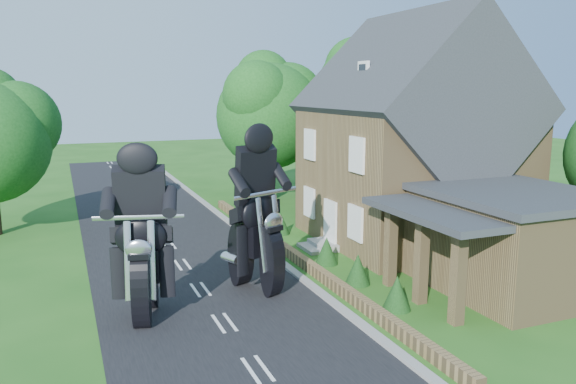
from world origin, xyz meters
name	(u,v)px	position (x,y,z in m)	size (l,w,h in m)	color
ground	(224,323)	(0.00, 0.00, 0.00)	(120.00, 120.00, 0.00)	#205317
road	(224,323)	(0.00, 0.00, 0.01)	(7.00, 80.00, 0.02)	black
kerb	(335,304)	(3.65, 0.00, 0.06)	(0.30, 80.00, 0.12)	gray
garden_wall	(293,255)	(4.30, 5.00, 0.20)	(0.30, 22.00, 0.40)	olive
house	(412,145)	(10.49, 6.00, 4.34)	(9.54, 8.64, 10.24)	olive
annex	(509,239)	(9.87, -0.80, 1.77)	(7.05, 5.94, 3.44)	olive
tree_house_right	(483,120)	(16.65, 8.62, 5.19)	(6.51, 6.00, 8.40)	black
tree_behind_house	(370,98)	(14.18, 16.14, 6.23)	(7.81, 7.20, 10.08)	black
tree_behind_left	(275,107)	(8.16, 17.13, 5.73)	(6.94, 6.40, 9.16)	black
shrub_a	(397,293)	(5.30, -1.00, 0.55)	(0.90, 0.90, 1.10)	#103410
shrub_b	(358,269)	(5.30, 1.50, 0.55)	(0.90, 0.90, 1.10)	#103410
shrub_c	(327,250)	(5.30, 4.00, 0.55)	(0.90, 0.90, 1.10)	#103410
shrub_d	(280,223)	(5.30, 9.00, 0.55)	(0.90, 0.90, 1.10)	#103410
shrub_e	(263,212)	(5.30, 11.50, 0.55)	(0.90, 0.90, 1.10)	#103410
shrub_f	(248,203)	(5.30, 14.00, 0.55)	(0.90, 0.90, 1.10)	#103410
motorcycle_lead	(256,266)	(1.78, 2.24, 0.86)	(0.46, 1.84, 1.71)	black
motorcycle_follow	(145,293)	(-2.09, 1.26, 0.80)	(0.43, 1.71, 1.59)	black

